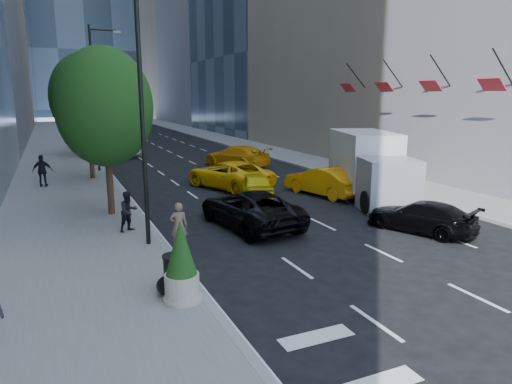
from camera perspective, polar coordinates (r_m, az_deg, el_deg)
name	(u,v)px	position (r m, az deg, el deg)	size (l,w,h in m)	color
ground	(360,257)	(16.40, 12.83, -7.90)	(160.00, 160.00, 0.00)	black
sidewalk_left	(60,159)	(42.59, -23.35, 3.77)	(6.00, 120.00, 0.15)	slate
sidewalk_right	(261,149)	(46.81, 0.62, 5.43)	(4.00, 120.00, 0.15)	slate
tower_right_far	(187,9)	(116.27, -8.65, 21.64)	(20.00, 24.00, 50.00)	#83735A
lamp_near	(146,86)	(16.53, -13.62, 12.77)	(2.13, 0.22, 10.00)	black
lamp_far	(96,90)	(34.38, -19.33, 11.93)	(2.13, 0.22, 10.00)	black
tree_near	(105,107)	(21.36, -18.39, 10.02)	(4.20, 4.20, 7.46)	black
tree_mid	(87,98)	(31.32, -20.40, 10.99)	(4.50, 4.50, 7.99)	black
tree_far	(76,105)	(44.30, -21.54, 10.13)	(3.90, 3.90, 6.92)	black
traffic_signal	(81,107)	(52.34, -21.08, 9.91)	(2.48, 0.53, 5.20)	black
facade_flags	(408,83)	(29.95, 18.45, 12.77)	(1.85, 13.30, 2.05)	black
skateboarder	(179,229)	(16.39, -9.62, -4.62)	(0.62, 0.41, 1.71)	#77614A
black_sedan_lincoln	(250,209)	(19.36, -0.76, -2.08)	(2.59, 5.61, 1.56)	black
black_sedan_mercedes	(421,216)	(19.83, 19.90, -2.89)	(1.79, 4.42, 1.28)	black
taxi_a	(254,184)	(25.09, -0.31, 1.01)	(1.63, 4.06, 1.38)	#D4BE0B
taxi_b	(324,181)	(25.67, 8.45, 1.37)	(1.69, 4.84, 1.60)	orange
taxi_c	(229,174)	(27.38, -3.37, 2.20)	(2.73, 5.92, 1.65)	yellow
taxi_d	(237,156)	(35.53, -2.44, 4.50)	(2.31, 5.69, 1.65)	orange
city_bus	(105,136)	(46.24, -18.38, 6.69)	(2.76, 11.80, 3.29)	white
box_truck	(370,166)	(25.17, 14.02, 3.22)	(4.83, 7.81, 3.52)	silver
pedestrian_a	(129,211)	(18.87, -15.63, -2.33)	(0.79, 0.62, 1.63)	black
pedestrian_b	(42,171)	(29.81, -25.14, 2.43)	(1.12, 0.46, 1.90)	black
trash_can	(176,274)	(13.09, -10.03, -10.00)	(0.66, 0.66, 0.99)	black
planter_shrub	(181,263)	(12.26, -9.33, -8.71)	(0.92, 0.92, 2.21)	#BAAD9A
garbage_bags	(177,279)	(13.24, -9.84, -10.69)	(1.22, 1.17, 0.60)	black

